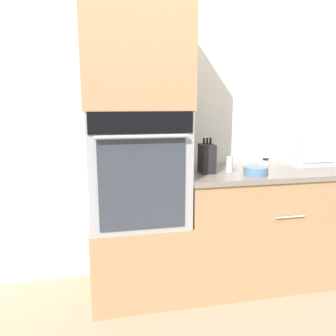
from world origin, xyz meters
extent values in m
plane|color=gray|center=(0.00, 0.00, 0.00)|extent=(12.00, 12.00, 0.00)
cube|color=silver|center=(0.00, 0.63, 1.25)|extent=(8.00, 0.05, 2.50)
cube|color=#A87F56|center=(-0.34, 0.30, 0.28)|extent=(0.68, 0.60, 0.57)
cube|color=#9EA0A5|center=(-0.34, 0.30, 0.96)|extent=(0.66, 0.59, 0.77)
cube|color=black|center=(-0.34, 0.00, 1.28)|extent=(0.63, 0.01, 0.13)
cube|color=#33E54C|center=(-0.34, 0.00, 1.28)|extent=(0.09, 0.00, 0.03)
cube|color=#333842|center=(-0.34, 0.00, 0.90)|extent=(0.54, 0.01, 0.58)
cylinder|color=#9EA0A5|center=(-0.34, -0.03, 1.20)|extent=(0.56, 0.02, 0.02)
cube|color=#A87F56|center=(-0.34, 0.30, 1.72)|extent=(0.68, 0.60, 0.75)
cube|color=#A87F56|center=(0.68, 0.30, 0.43)|extent=(1.36, 0.60, 0.86)
cube|color=slate|center=(0.68, 0.30, 0.88)|extent=(1.38, 0.63, 0.03)
cylinder|color=#B7B7BC|center=(0.68, -0.01, 0.62)|extent=(0.22, 0.01, 0.01)
cube|color=#B2B5BA|center=(1.11, 0.41, 1.03)|extent=(0.43, 0.27, 0.27)
cube|color=silver|center=(1.08, 0.27, 1.03)|extent=(0.26, 0.01, 0.18)
cube|color=black|center=(0.17, 0.28, 1.00)|extent=(0.10, 0.14, 0.21)
cylinder|color=black|center=(0.14, 0.28, 1.12)|extent=(0.02, 0.02, 0.04)
cylinder|color=black|center=(0.17, 0.28, 1.12)|extent=(0.02, 0.02, 0.04)
cylinder|color=black|center=(0.19, 0.28, 1.12)|extent=(0.02, 0.02, 0.04)
cylinder|color=#517599|center=(0.48, 0.13, 0.92)|extent=(0.17, 0.17, 0.06)
cylinder|color=silver|center=(0.69, 0.39, 0.92)|extent=(0.05, 0.05, 0.06)
cylinder|color=black|center=(0.69, 0.39, 0.96)|extent=(0.05, 0.05, 0.02)
cylinder|color=silver|center=(0.34, 0.27, 0.94)|extent=(0.05, 0.05, 0.09)
cylinder|color=#B7B7BC|center=(0.34, 0.27, 1.00)|extent=(0.05, 0.05, 0.03)
cylinder|color=silver|center=(0.09, 0.50, 0.94)|extent=(0.05, 0.05, 0.09)
cylinder|color=#B7B7BC|center=(0.09, 0.50, 0.99)|extent=(0.05, 0.05, 0.02)
camera|label=1|loc=(-0.58, -1.95, 1.39)|focal=35.00mm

